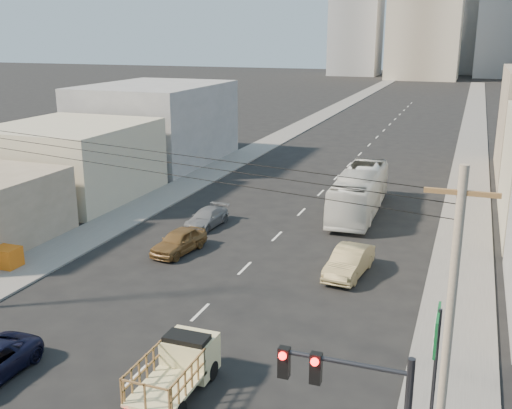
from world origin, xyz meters
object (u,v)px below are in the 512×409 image
Objects in this scene: flatbed_pickup at (177,366)px; city_bus at (359,192)px; sedan_brown at (179,241)px; utility_pole at (447,344)px; crate_stack at (4,257)px; sedan_tan at (349,262)px; green_sign at (436,346)px; sedan_grey at (207,218)px.

city_bus is (2.04, 25.51, 0.55)m from flatbed_pickup.
city_bus reaches higher than flatbed_pickup.
sedan_brown is 0.43× the size of utility_pole.
utility_pole is (7.40, -28.17, 3.54)m from city_bus.
sedan_tan is at bearing 16.96° from crate_stack.
utility_pole is at bearing -36.26° from sedan_brown.
flatbed_pickup is 1.02× the size of sedan_brown.
sedan_brown is 0.91× the size of sedan_tan.
sedan_tan is 14.89m from green_sign.
flatbed_pickup is 15.02m from sedan_brown.
sedan_tan is at bearing 74.31° from flatbed_pickup.
utility_pole is at bearing -47.23° from sedan_grey.
sedan_grey is (-11.12, 5.28, -0.17)m from sedan_tan.
sedan_grey is at bearing 104.42° from sedan_brown.
green_sign is (16.45, -18.87, 3.12)m from sedan_grey.
sedan_brown is 23.25m from utility_pole.
crate_stack is (-8.27, -5.71, -0.05)m from sedan_brown.
city_bus is 2.36× the size of green_sign.
flatbed_pickup is at bearing 164.30° from utility_pole.
crate_stack is at bearing 162.02° from green_sign.
utility_pole is at bearing -82.33° from green_sign.
crate_stack is (-15.06, 7.69, -0.40)m from flatbed_pickup.
green_sign is at bearing -17.98° from crate_stack.
crate_stack is at bearing -136.98° from sedan_brown.
utility_pole is at bearing -76.57° from city_bus.
utility_pole reaches higher than city_bus.
city_bus reaches higher than sedan_tan.
green_sign reaches higher than sedan_grey.
sedan_tan is 19.69m from crate_stack.
sedan_brown is 0.86× the size of green_sign.
city_bus is at bearing 104.31° from sedan_tan.
sedan_brown is at bearing 34.60° from crate_stack.
sedan_brown is 10.56m from sedan_tan.
green_sign is 2.91m from utility_pole.
flatbed_pickup is 25.60m from city_bus.
utility_pole is at bearing -22.89° from crate_stack.
crate_stack is at bearing -156.90° from sedan_tan.
green_sign reaches higher than flatbed_pickup.
sedan_tan reaches higher than sedan_grey.
green_sign is 0.50× the size of utility_pole.
utility_pole is 26.97m from crate_stack.
utility_pole reaches higher than sedan_tan.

